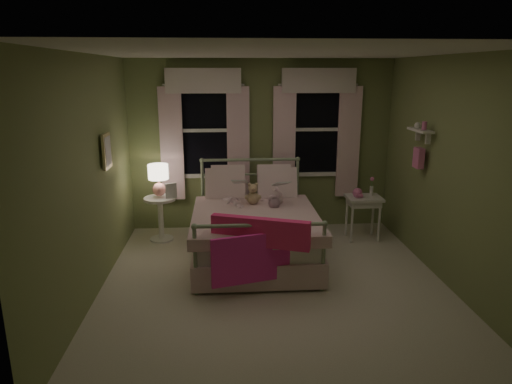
{
  "coord_description": "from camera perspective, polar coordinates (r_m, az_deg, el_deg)",
  "views": [
    {
      "loc": [
        -0.55,
        -4.84,
        2.42
      ],
      "look_at": [
        -0.19,
        0.47,
        1.0
      ],
      "focal_mm": 32.0,
      "sensor_mm": 36.0,
      "label": 1
    }
  ],
  "objects": [
    {
      "name": "child_left",
      "position": [
        6.26,
        -3.03,
        1.11
      ],
      "size": [
        0.3,
        0.24,
        0.71
      ],
      "primitive_type": "imported",
      "rotation": [
        0.0,
        0.0,
        3.47
      ],
      "color": "#F7D1DD",
      "rests_on": "bed"
    },
    {
      "name": "nightstand_left",
      "position": [
        6.79,
        -11.85,
        -2.55
      ],
      "size": [
        0.46,
        0.46,
        0.65
      ],
      "color": "white",
      "rests_on": "ground"
    },
    {
      "name": "table_lamp",
      "position": [
        6.65,
        -12.1,
        1.86
      ],
      "size": [
        0.29,
        0.29,
        0.46
      ],
      "color": "#FF9E96",
      "rests_on": "nightstand_left"
    },
    {
      "name": "child_right",
      "position": [
        6.29,
        2.07,
        1.4
      ],
      "size": [
        0.39,
        0.32,
        0.76
      ],
      "primitive_type": "imported",
      "rotation": [
        0.0,
        0.0,
        3.06
      ],
      "color": "#F7D1DD",
      "rests_on": "bed"
    },
    {
      "name": "window_left",
      "position": [
        6.93,
        -6.44,
        8.22
      ],
      "size": [
        1.34,
        0.13,
        1.96
      ],
      "color": "black",
      "rests_on": "room_shell"
    },
    {
      "name": "book_nightstand",
      "position": [
        6.63,
        -11.2,
        -0.77
      ],
      "size": [
        0.22,
        0.26,
        0.02
      ],
      "primitive_type": "imported",
      "rotation": [
        0.0,
        0.0,
        0.3
      ],
      "color": "beige",
      "rests_on": "nightstand_left"
    },
    {
      "name": "room_shell",
      "position": [
        5.0,
        2.49,
        1.97
      ],
      "size": [
        4.2,
        4.2,
        4.2
      ],
      "color": "silver",
      "rests_on": "ground"
    },
    {
      "name": "wall_shelf",
      "position": [
        6.13,
        19.78,
        5.64
      ],
      "size": [
        0.15,
        0.5,
        0.6
      ],
      "color": "white",
      "rests_on": "room_shell"
    },
    {
      "name": "book_left",
      "position": [
        6.01,
        -3.0,
        0.88
      ],
      "size": [
        0.21,
        0.14,
        0.26
      ],
      "primitive_type": "imported",
      "rotation": [
        1.22,
        0.0,
        -0.16
      ],
      "color": "beige",
      "rests_on": "child_left"
    },
    {
      "name": "nightstand_right",
      "position": [
        6.83,
        13.3,
        -1.37
      ],
      "size": [
        0.5,
        0.4,
        0.64
      ],
      "color": "white",
      "rests_on": "ground"
    },
    {
      "name": "window_right",
      "position": [
        7.06,
        7.63,
        8.31
      ],
      "size": [
        1.34,
        0.13,
        1.96
      ],
      "color": "black",
      "rests_on": "room_shell"
    },
    {
      "name": "bed",
      "position": [
        6.03,
        -0.23,
        -4.81
      ],
      "size": [
        1.58,
        2.04,
        1.18
      ],
      "color": "white",
      "rests_on": "ground"
    },
    {
      "name": "pink_throw",
      "position": [
        4.99,
        0.53,
        -6.34
      ],
      "size": [
        1.07,
        0.46,
        0.71
      ],
      "color": "#FF3178",
      "rests_on": "bed"
    },
    {
      "name": "bud_vase",
      "position": [
        6.85,
        14.26,
        0.69
      ],
      "size": [
        0.06,
        0.06,
        0.28
      ],
      "color": "white",
      "rests_on": "nightstand_right"
    },
    {
      "name": "framed_picture",
      "position": [
        5.7,
        -18.14,
        4.89
      ],
      "size": [
        0.03,
        0.32,
        0.42
      ],
      "color": "beige",
      "rests_on": "room_shell"
    },
    {
      "name": "book_right",
      "position": [
        6.06,
        2.31,
        0.58
      ],
      "size": [
        0.21,
        0.14,
        0.26
      ],
      "primitive_type": "imported",
      "rotation": [
        1.22,
        0.0,
        0.18
      ],
      "color": "beige",
      "rests_on": "child_right"
    },
    {
      "name": "teddy_bear",
      "position": [
        6.16,
        -0.39,
        -0.41
      ],
      "size": [
        0.23,
        0.18,
        0.31
      ],
      "color": "tan",
      "rests_on": "bed"
    },
    {
      "name": "pink_toy",
      "position": [
        6.75,
        12.59,
        -0.11
      ],
      "size": [
        0.14,
        0.19,
        0.14
      ],
      "color": "pink",
      "rests_on": "nightstand_right"
    }
  ]
}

